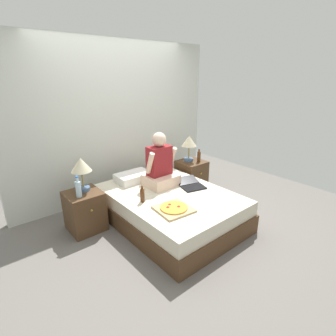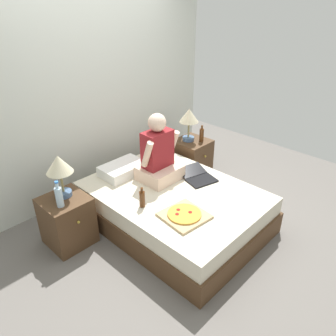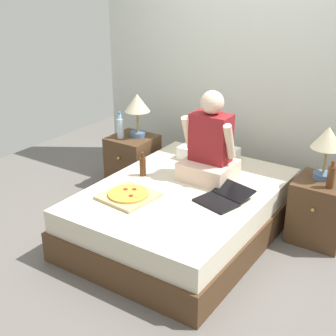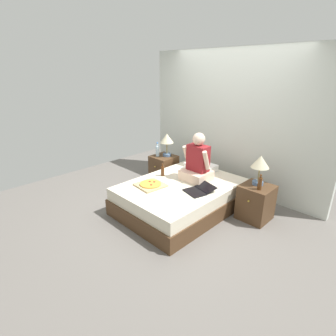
# 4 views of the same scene
# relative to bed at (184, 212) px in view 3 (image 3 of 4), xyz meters

# --- Properties ---
(ground_plane) EXTENTS (5.63, 5.63, 0.00)m
(ground_plane) POSITION_rel_bed_xyz_m (0.00, 0.00, -0.22)
(ground_plane) COLOR #66605B
(wall_back) EXTENTS (3.63, 0.12, 2.50)m
(wall_back) POSITION_rel_bed_xyz_m (0.00, 1.33, 1.03)
(wall_back) COLOR silver
(wall_back) RESTS_ON ground
(bed) EXTENTS (1.41, 1.93, 0.45)m
(bed) POSITION_rel_bed_xyz_m (0.00, 0.00, 0.00)
(bed) COLOR #4C331E
(bed) RESTS_ON ground
(nightstand_left) EXTENTS (0.44, 0.47, 0.54)m
(nightstand_left) POSITION_rel_bed_xyz_m (-0.99, 0.58, 0.05)
(nightstand_left) COLOR #4C331E
(nightstand_left) RESTS_ON ground
(lamp_on_left_nightstand) EXTENTS (0.26, 0.26, 0.45)m
(lamp_on_left_nightstand) POSITION_rel_bed_xyz_m (-0.95, 0.63, 0.65)
(lamp_on_left_nightstand) COLOR #4C6B93
(lamp_on_left_nightstand) RESTS_ON nightstand_left
(water_bottle) EXTENTS (0.07, 0.07, 0.28)m
(water_bottle) POSITION_rel_bed_xyz_m (-1.07, 0.49, 0.43)
(water_bottle) COLOR silver
(water_bottle) RESTS_ON nightstand_left
(nightstand_right) EXTENTS (0.44, 0.47, 0.54)m
(nightstand_right) POSITION_rel_bed_xyz_m (0.99, 0.58, 0.05)
(nightstand_right) COLOR #4C331E
(nightstand_right) RESTS_ON ground
(lamp_on_right_nightstand) EXTENTS (0.26, 0.26, 0.45)m
(lamp_on_right_nightstand) POSITION_rel_bed_xyz_m (0.96, 0.63, 0.65)
(lamp_on_right_nightstand) COLOR #4C6B93
(lamp_on_right_nightstand) RESTS_ON nightstand_right
(beer_bottle) EXTENTS (0.06, 0.06, 0.23)m
(beer_bottle) POSITION_rel_bed_xyz_m (1.06, 0.48, 0.42)
(beer_bottle) COLOR #512D14
(beer_bottle) RESTS_ON nightstand_right
(pillow) EXTENTS (0.52, 0.34, 0.12)m
(pillow) POSITION_rel_bed_xyz_m (-0.15, 0.69, 0.29)
(pillow) COLOR white
(pillow) RESTS_ON bed
(person_seated) EXTENTS (0.47, 0.40, 0.78)m
(person_seated) POSITION_rel_bed_xyz_m (0.07, 0.30, 0.51)
(person_seated) COLOR beige
(person_seated) RESTS_ON bed
(laptop) EXTENTS (0.42, 0.48, 0.07)m
(laptop) POSITION_rel_bed_xyz_m (0.38, -0.04, 0.25)
(laptop) COLOR black
(laptop) RESTS_ON bed
(pizza_box) EXTENTS (0.44, 0.44, 0.05)m
(pizza_box) POSITION_rel_bed_xyz_m (-0.28, -0.40, 0.25)
(pizza_box) COLOR tan
(pizza_box) RESTS_ON bed
(beer_bottle_on_bed) EXTENTS (0.06, 0.06, 0.22)m
(beer_bottle_on_bed) POSITION_rel_bed_xyz_m (-0.44, 0.02, 0.32)
(beer_bottle_on_bed) COLOR #4C2811
(beer_bottle_on_bed) RESTS_ON bed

